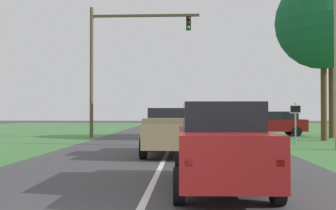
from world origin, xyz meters
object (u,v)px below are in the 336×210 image
at_px(oak_tree_right, 323,22).
at_px(traffic_light, 117,53).
at_px(keep_moving_sign, 295,118).
at_px(crossing_suv_far, 275,123).
at_px(pickup_truck_lead, 173,131).
at_px(red_suv_near, 220,144).
at_px(extra_tree_1, 331,36).

bearing_deg(oak_tree_right, traffic_light, 172.06).
xyz_separation_m(keep_moving_sign, oak_tree_right, (2.58, 3.23, 5.86)).
bearing_deg(crossing_suv_far, pickup_truck_lead, -117.55).
relative_size(pickup_truck_lead, keep_moving_sign, 2.21).
xyz_separation_m(red_suv_near, oak_tree_right, (7.63, 15.85, 6.27)).
distance_m(keep_moving_sign, crossing_suv_far, 8.14).
height_order(crossing_suv_far, extra_tree_1, extra_tree_1).
bearing_deg(oak_tree_right, crossing_suv_far, 111.82).
height_order(red_suv_near, pickup_truck_lead, red_suv_near).
height_order(pickup_truck_lead, crossing_suv_far, pickup_truck_lead).
relative_size(red_suv_near, extra_tree_1, 0.57).
bearing_deg(pickup_truck_lead, red_suv_near, -79.41).
height_order(pickup_truck_lead, oak_tree_right, oak_tree_right).
bearing_deg(crossing_suv_far, oak_tree_right, -68.18).
xyz_separation_m(pickup_truck_lead, traffic_light, (-4.10, 10.44, 4.76)).
bearing_deg(pickup_truck_lead, crossing_suv_far, 62.45).
bearing_deg(traffic_light, extra_tree_1, 2.57).
xyz_separation_m(pickup_truck_lead, keep_moving_sign, (6.41, 5.38, 0.46)).
distance_m(oak_tree_right, extra_tree_1, 2.84).
bearing_deg(pickup_truck_lead, traffic_light, 111.47).
distance_m(red_suv_near, traffic_light, 19.09).
bearing_deg(extra_tree_1, pickup_truck_lead, -132.93).
height_order(oak_tree_right, crossing_suv_far, oak_tree_right).
distance_m(pickup_truck_lead, oak_tree_right, 13.96).
xyz_separation_m(pickup_truck_lead, extra_tree_1, (10.31, 11.09, 5.90)).
relative_size(traffic_light, extra_tree_1, 1.02).
relative_size(traffic_light, crossing_suv_far, 1.95).
height_order(pickup_truck_lead, traffic_light, traffic_light).
bearing_deg(pickup_truck_lead, extra_tree_1, 47.07).
distance_m(traffic_light, oak_tree_right, 13.31).
bearing_deg(oak_tree_right, pickup_truck_lead, -136.20).
xyz_separation_m(pickup_truck_lead, oak_tree_right, (8.98, 8.61, 6.32)).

